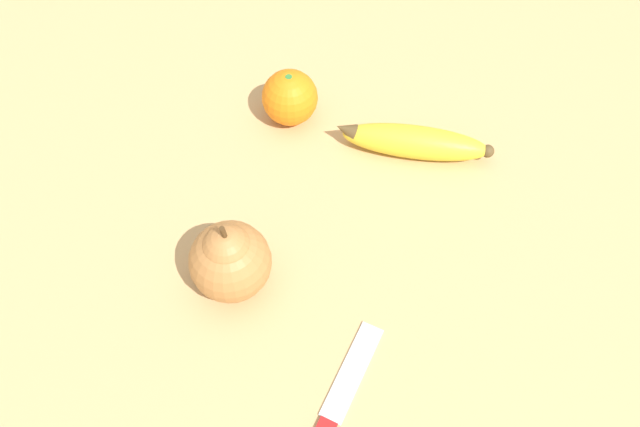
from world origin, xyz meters
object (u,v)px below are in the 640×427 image
object	(u,v)px
paring_knife	(331,416)
orange	(290,98)
pear	(230,259)
banana	(413,142)

from	to	relation	value
paring_knife	orange	bearing A→B (deg)	122.89
pear	orange	bearing A→B (deg)	-175.06
orange	paring_knife	distance (m)	0.37
orange	paring_knife	bearing A→B (deg)	24.81
banana	paring_knife	size ratio (longest dim) A/B	1.02
pear	paring_knife	bearing A→B (deg)	52.92
orange	pear	world-z (taller)	pear
pear	paring_knife	world-z (taller)	pear
banana	orange	size ratio (longest dim) A/B	2.77
banana	pear	xyz separation A→B (m)	(0.22, -0.13, 0.03)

